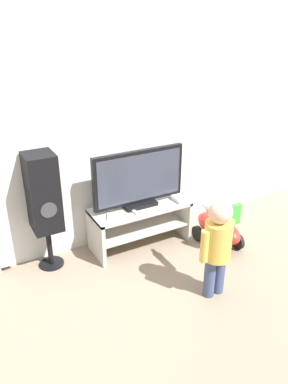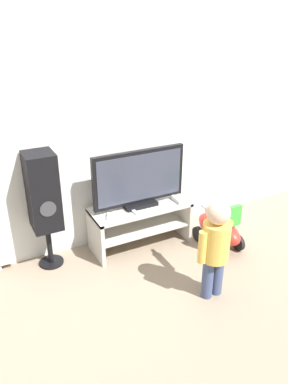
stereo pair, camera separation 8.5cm
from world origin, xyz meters
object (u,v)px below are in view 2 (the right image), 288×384
(remote_secondary, at_px, (134,212))
(remote_primary, at_px, (109,216))
(television, at_px, (139,179))
(child, at_px, (215,242))
(speaker_tower, at_px, (43,194))
(ride_on_toy, at_px, (219,229))
(game_console, at_px, (177,200))

(remote_secondary, bearing_deg, remote_primary, 174.37)
(television, bearing_deg, remote_secondary, -134.71)
(child, height_order, speaker_tower, speaker_tower)
(remote_secondary, relative_size, speaker_tower, 0.12)
(remote_primary, relative_size, speaker_tower, 0.12)
(remote_primary, bearing_deg, ride_on_toy, -16.93)
(remote_primary, bearing_deg, game_console, -1.32)
(child, relative_size, ride_on_toy, 1.48)
(remote_primary, distance_m, child, 1.09)
(television, bearing_deg, ride_on_toy, -30.65)
(remote_primary, bearing_deg, remote_secondary, -5.63)
(remote_secondary, bearing_deg, television, 45.29)
(remote_secondary, distance_m, speaker_tower, 0.90)
(child, bearing_deg, speaker_tower, 136.00)
(speaker_tower, relative_size, ride_on_toy, 1.87)
(remote_secondary, height_order, child, child)
(game_console, xyz_separation_m, speaker_tower, (-1.33, 0.19, 0.28))
(remote_secondary, relative_size, child, 0.15)
(game_console, xyz_separation_m, remote_primary, (-0.77, 0.02, -0.01))
(remote_secondary, bearing_deg, game_console, 0.93)
(game_console, height_order, child, child)
(television, distance_m, child, 1.06)
(game_console, bearing_deg, child, -102.40)
(speaker_tower, bearing_deg, game_console, -7.94)
(speaker_tower, bearing_deg, television, -4.59)
(television, xyz_separation_m, remote_secondary, (-0.12, -0.12, -0.28))
(remote_primary, distance_m, ride_on_toy, 1.18)
(television, relative_size, speaker_tower, 0.85)
(child, bearing_deg, remote_secondary, 108.79)
(speaker_tower, xyz_separation_m, ride_on_toy, (1.67, -0.50, -0.56))
(game_console, distance_m, speaker_tower, 1.37)
(television, height_order, ride_on_toy, television)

